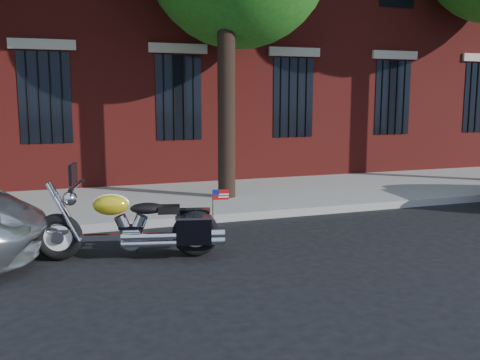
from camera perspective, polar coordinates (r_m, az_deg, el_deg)
name	(u,v)px	position (r m, az deg, el deg)	size (l,w,h in m)	color
ground	(253,240)	(8.41, 1.43, -6.43)	(120.00, 120.00, 0.00)	black
curb	(226,217)	(9.65, -1.47, -3.97)	(40.00, 0.16, 0.15)	gray
sidewalk	(199,199)	(11.42, -4.36, -2.00)	(40.00, 3.60, 0.15)	gray
motorcycle	(137,227)	(7.50, -10.88, -4.93)	(2.51, 1.14, 1.33)	black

